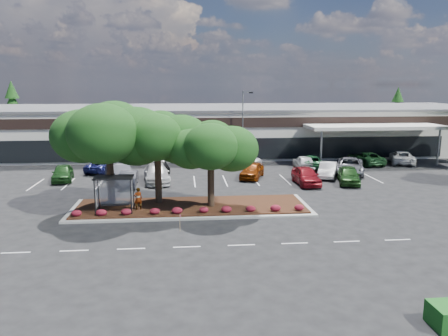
{
  "coord_description": "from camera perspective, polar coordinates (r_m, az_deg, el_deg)",
  "views": [
    {
      "loc": [
        -2.47,
        -28.16,
        9.3
      ],
      "look_at": [
        0.76,
        6.63,
        2.6
      ],
      "focal_mm": 35.0,
      "sensor_mm": 36.0,
      "label": 1
    }
  ],
  "objects": [
    {
      "name": "ground",
      "position": [
        29.76,
        -0.28,
        -7.35
      ],
      "size": [
        160.0,
        160.0,
        0.0
      ],
      "primitive_type": "plane",
      "color": "black",
      "rests_on": "ground"
    },
    {
      "name": "car_6",
      "position": [
        45.62,
        13.39,
        -0.23
      ],
      "size": [
        3.3,
        4.87,
        1.52
      ],
      "primitive_type": "imported",
      "rotation": [
        0.0,
        0.0,
        -0.41
      ],
      "color": "silver",
      "rests_on": "ground"
    },
    {
      "name": "retail_store",
      "position": [
        62.43,
        -2.96,
        5.19
      ],
      "size": [
        80.4,
        25.2,
        6.25
      ],
      "color": "white",
      "rests_on": "ground"
    },
    {
      "name": "conifer_north_east",
      "position": [
        81.0,
        21.62,
        6.7
      ],
      "size": [
        3.96,
        3.96,
        9.0
      ],
      "primitive_type": "cone",
      "color": "#123310",
      "rests_on": "ground"
    },
    {
      "name": "shrub_row",
      "position": [
        31.33,
        -4.25,
        -5.47
      ],
      "size": [
        17.0,
        0.8,
        0.5
      ],
      "primitive_type": null,
      "color": "maroon",
      "rests_on": "landscape_island"
    },
    {
      "name": "car_4",
      "position": [
        44.07,
        3.68,
        -0.29
      ],
      "size": [
        3.43,
        5.04,
        1.59
      ],
      "primitive_type": "imported",
      "rotation": [
        0.0,
        0.0,
        -0.37
      ],
      "color": "#772D06",
      "rests_on": "ground"
    },
    {
      "name": "lane_markings",
      "position": [
        39.76,
        -1.8,
        -2.67
      ],
      "size": [
        33.12,
        20.06,
        0.01
      ],
      "color": "silver",
      "rests_on": "ground"
    },
    {
      "name": "conifer_north_west",
      "position": [
        79.23,
        -25.81,
        6.67
      ],
      "size": [
        4.4,
        4.4,
        10.0
      ],
      "primitive_type": "cone",
      "color": "#123310",
      "rests_on": "ground"
    },
    {
      "name": "survey_stake",
      "position": [
        28.31,
        -5.76,
        -6.88
      ],
      "size": [
        0.07,
        0.14,
        1.1
      ],
      "color": "#A58356",
      "rests_on": "ground"
    },
    {
      "name": "car_3",
      "position": [
        42.7,
        -8.78,
        -0.71
      ],
      "size": [
        2.98,
        5.97,
        1.66
      ],
      "primitive_type": "imported",
      "rotation": [
        0.0,
        0.0,
        0.12
      ],
      "color": "#B5B5B5",
      "rests_on": "ground"
    },
    {
      "name": "car_13",
      "position": [
        50.87,
        2.87,
        1.14
      ],
      "size": [
        3.26,
        5.58,
        1.46
      ],
      "primitive_type": "imported",
      "rotation": [
        0.0,
        0.0,
        3.31
      ],
      "color": "silver",
      "rests_on": "ground"
    },
    {
      "name": "car_1",
      "position": [
        41.42,
        -12.36,
        -1.39
      ],
      "size": [
        1.54,
        4.24,
        1.39
      ],
      "primitive_type": "imported",
      "rotation": [
        0.0,
        0.0,
        0.02
      ],
      "color": "#54535B",
      "rests_on": "ground"
    },
    {
      "name": "car_11",
      "position": [
        47.18,
        -8.42,
        0.26
      ],
      "size": [
        2.65,
        4.52,
        1.44
      ],
      "primitive_type": "imported",
      "rotation": [
        0.0,
        0.0,
        3.38
      ],
      "color": "black",
      "rests_on": "ground"
    },
    {
      "name": "car_9",
      "position": [
        51.1,
        -14.06,
        0.99
      ],
      "size": [
        3.85,
        6.16,
        1.67
      ],
      "primitive_type": "imported",
      "rotation": [
        0.0,
        0.0,
        3.43
      ],
      "color": "#58585F",
      "rests_on": "ground"
    },
    {
      "name": "car_15",
      "position": [
        50.2,
        11.27,
        0.82
      ],
      "size": [
        2.93,
        5.48,
        1.47
      ],
      "primitive_type": "imported",
      "rotation": [
        0.0,
        0.0,
        3.05
      ],
      "color": "#174626",
      "rests_on": "ground"
    },
    {
      "name": "car_14",
      "position": [
        49.59,
        10.38,
        0.77
      ],
      "size": [
        1.95,
        4.56,
        1.54
      ],
      "primitive_type": "imported",
      "rotation": [
        0.0,
        0.0,
        3.11
      ],
      "color": "white",
      "rests_on": "ground"
    },
    {
      "name": "light_pole",
      "position": [
        51.87,
        2.58,
        4.73
      ],
      "size": [
        1.41,
        0.79,
        8.59
      ],
      "rotation": [
        0.0,
        0.0,
        -0.35
      ],
      "color": "#A1A19C",
      "rests_on": "ground"
    },
    {
      "name": "car_0",
      "position": [
        45.57,
        -20.33,
        -0.6
      ],
      "size": [
        2.58,
        4.85,
        1.57
      ],
      "primitive_type": "imported",
      "rotation": [
        0.0,
        0.0,
        0.16
      ],
      "color": "#1B4619",
      "rests_on": "ground"
    },
    {
      "name": "car_2",
      "position": [
        43.56,
        -13.43,
        -0.65
      ],
      "size": [
        3.69,
        5.37,
        1.68
      ],
      "primitive_type": "imported",
      "rotation": [
        0.0,
        0.0,
        0.42
      ],
      "color": "#595960",
      "rests_on": "ground"
    },
    {
      "name": "bus_shelter",
      "position": [
        32.28,
        -14.14,
        -1.99
      ],
      "size": [
        2.75,
        1.55,
        2.59
      ],
      "color": "black",
      "rests_on": "landscape_island"
    },
    {
      "name": "car_5",
      "position": [
        41.89,
        10.67,
        -1.0
      ],
      "size": [
        2.02,
        4.91,
        1.67
      ],
      "primitive_type": "imported",
      "rotation": [
        0.0,
        0.0,
        0.01
      ],
      "color": "maroon",
      "rests_on": "ground"
    },
    {
      "name": "island_tree_east",
      "position": [
        32.45,
        -1.74,
        0.57
      ],
      "size": [
        5.8,
        5.8,
        6.5
      ],
      "primitive_type": null,
      "color": "#123310",
      "rests_on": "landscape_island"
    },
    {
      "name": "island_tree_mid",
      "position": [
        33.86,
        -8.68,
        1.59
      ],
      "size": [
        6.6,
        6.6,
        7.32
      ],
      "primitive_type": null,
      "color": "#123310",
      "rests_on": "landscape_island"
    },
    {
      "name": "car_16",
      "position": [
        54.09,
        17.99,
        1.23
      ],
      "size": [
        3.28,
        5.76,
        1.52
      ],
      "primitive_type": "imported",
      "rotation": [
        0.0,
        0.0,
        3.29
      ],
      "color": "#1A4721",
      "rests_on": "ground"
    },
    {
      "name": "car_8",
      "position": [
        47.95,
        16.11,
        0.26
      ],
      "size": [
        4.7,
        6.61,
        1.67
      ],
      "primitive_type": "imported",
      "rotation": [
        0.0,
        0.0,
        -0.36
      ],
      "color": "#55565D",
      "rests_on": "ground"
    },
    {
      "name": "car_7",
      "position": [
        43.17,
        15.98,
        -0.91
      ],
      "size": [
        3.15,
        5.11,
        1.62
      ],
      "primitive_type": "imported",
      "rotation": [
        0.0,
        0.0,
        -0.28
      ],
      "color": "#1C4316",
      "rests_on": "ground"
    },
    {
      "name": "island_tree_west",
      "position": [
        33.52,
        -14.74,
        1.75
      ],
      "size": [
        7.2,
        7.2,
        7.89
      ],
      "primitive_type": null,
      "color": "#123310",
      "rests_on": "landscape_island"
    },
    {
      "name": "person_waiting",
      "position": [
        32.61,
        -11.15,
        -3.94
      ],
      "size": [
        0.7,
        0.58,
        1.65
      ],
      "primitive_type": "imported",
      "rotation": [
        0.0,
        0.0,
        3.49
      ],
      "color": "#594C47",
      "rests_on": "landscape_island"
    },
    {
      "name": "landscape_island",
      "position": [
        33.45,
        -4.31,
        -5.1
      ],
      "size": [
        18.0,
        6.0,
        0.26
      ],
      "color": "#A1A19C",
      "rests_on": "ground"
    },
    {
      "name": "car_17",
      "position": [
        56.2,
        22.21,
        1.31
      ],
      "size": [
        4.32,
        6.07,
        1.54
      ],
      "primitive_type": "imported",
      "rotation": [
        0.0,
        0.0,
        2.79
      ],
      "color": "silver",
      "rests_on": "ground"
    },
    {
      "name": "car_10",
      "position": [
        48.84,
        -15.54,
        0.31
      ],
      "size": [
        3.59,
        5.46,
        1.4
      ],
      "primitive_type": "imported",
      "rotation": [
        0.0,
        0.0,
        2.87
      ],
      "color": "navy",
      "rests_on": "ground"
    }
  ]
}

